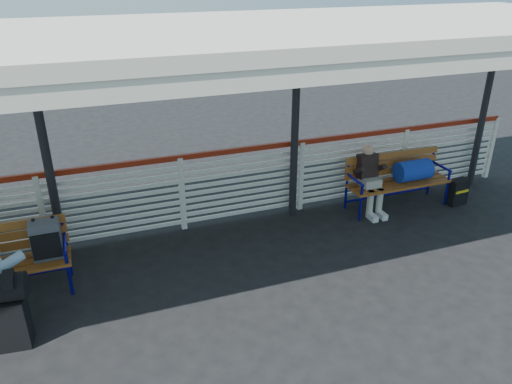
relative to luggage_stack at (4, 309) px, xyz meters
name	(u,v)px	position (x,y,z in m)	size (l,w,h in m)	color
ground	(218,297)	(2.37, 0.05, -0.49)	(60.00, 60.00, 0.00)	black
fence	(182,190)	(2.37, 1.95, 0.17)	(12.08, 0.08, 1.24)	silver
canopy	(188,39)	(2.37, 0.92, 2.55)	(12.60, 3.60, 3.16)	silver
luggage_stack	(4,309)	(0.00, 0.00, 0.00)	(0.57, 0.36, 0.91)	black
bench_left	(12,251)	(0.04, 1.03, 0.12)	(1.80, 0.56, 0.97)	#8E591B
bench_right	(405,173)	(6.10, 1.48, 0.11)	(1.80, 0.56, 0.92)	#8E591B
companion_person	(370,179)	(5.41, 1.47, 0.10)	(0.32, 0.66, 1.15)	#A8A698
suitcase_side	(458,192)	(7.01, 1.18, -0.26)	(0.35, 0.23, 0.46)	black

